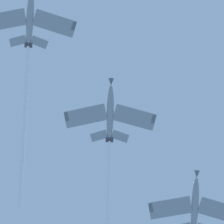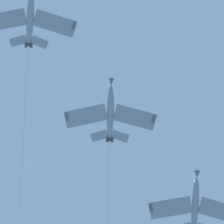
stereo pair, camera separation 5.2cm
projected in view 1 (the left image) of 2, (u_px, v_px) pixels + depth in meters
name	position (u px, v px, depth m)	size (l,w,h in m)	color
jet_second	(28.00, 57.00, 97.52)	(20.16, 47.21, 11.33)	gray
jet_third	(109.00, 144.00, 98.27)	(20.18, 47.54, 12.64)	gray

